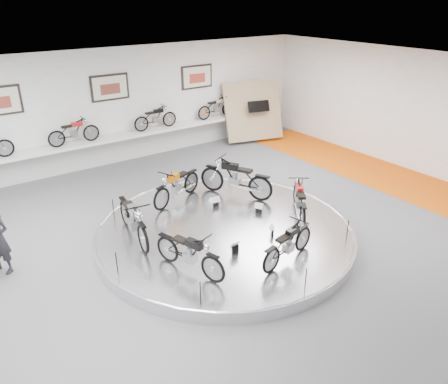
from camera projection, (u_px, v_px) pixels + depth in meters
floor at (232, 243)px, 10.78m from camera, size 16.00×16.00×0.00m
ceiling at (233, 79)px, 9.11m from camera, size 16.00×16.00×0.00m
wall_back at (112, 108)px, 15.11m from camera, size 16.00×0.00×16.00m
wall_right at (429, 115)px, 14.19m from camera, size 0.00×14.00×14.00m
orange_carpet_strip at (397, 180)px, 14.38m from camera, size 2.40×12.60×0.01m
dado_band at (116, 148)px, 15.70m from camera, size 15.68×0.04×1.10m
display_platform at (225, 233)px, 10.94m from camera, size 6.40×6.40×0.30m
platform_rim at (225, 229)px, 10.89m from camera, size 6.40×6.40×0.10m
shelf at (118, 137)px, 15.30m from camera, size 11.00×0.55×0.10m
poster_center at (110, 87)px, 14.79m from camera, size 1.35×0.06×0.88m
poster_right at (197, 77)px, 16.64m from camera, size 1.35×0.06×0.88m
display_panel at (253, 111)px, 17.73m from camera, size 2.56×1.52×2.30m
shelf_bike_b at (74, 133)px, 14.33m from camera, size 1.22×0.43×0.73m
shelf_bike_c at (156, 119)px, 15.93m from camera, size 1.22×0.43×0.73m
shelf_bike_d at (216, 109)px, 17.36m from camera, size 1.22×0.43×0.73m
bike_a at (236, 178)px, 12.36m from camera, size 1.48×2.00×1.12m
bike_b at (177, 185)px, 12.06m from camera, size 1.76×1.15×0.97m
bike_c at (133, 219)px, 10.19m from camera, size 0.86×1.84×1.04m
bike_d at (189, 253)px, 8.99m from camera, size 0.99×1.66×0.92m
bike_e at (288, 243)px, 9.36m from camera, size 1.57×0.82×0.88m
bike_f at (300, 200)px, 11.27m from camera, size 1.38×1.59×0.93m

